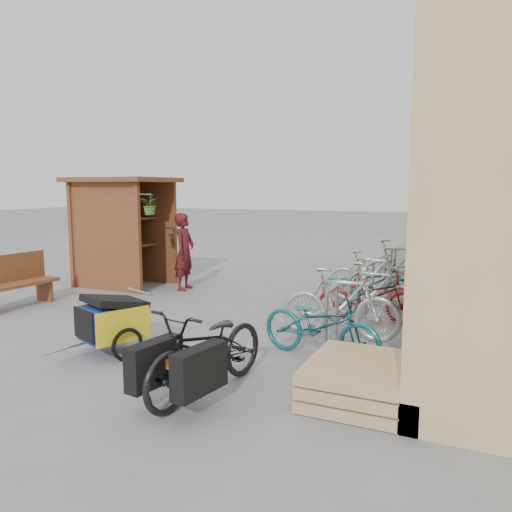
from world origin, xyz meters
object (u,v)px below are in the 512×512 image
at_px(bench, 14,281).
at_px(person_kiosk, 184,252).
at_px(bike_3, 372,291).
at_px(bike_6, 396,273).
at_px(child_trailer, 112,320).
at_px(bike_0, 320,325).
at_px(bike_4, 368,283).
at_px(bike_5, 369,275).
at_px(kiosk, 120,216).
at_px(shopping_carts, 435,250).
at_px(cargo_bike, 207,351).
at_px(bike_7, 397,265).
at_px(bike_2, 369,297).
at_px(pallet_stack, 359,380).
at_px(bike_1, 340,304).

height_order(bench, person_kiosk, person_kiosk).
height_order(bike_3, bike_6, bike_3).
bearing_deg(child_trailer, bike_3, 71.39).
relative_size(bike_0, bike_3, 1.08).
relative_size(bike_4, bike_5, 1.02).
bearing_deg(bike_5, person_kiosk, 90.56).
relative_size(child_trailer, person_kiosk, 0.85).
xyz_separation_m(child_trailer, person_kiosk, (-1.42, 3.95, 0.37)).
bearing_deg(kiosk, bike_5, 8.39).
relative_size(shopping_carts, cargo_bike, 1.25).
bearing_deg(bike_7, bike_6, 168.48).
xyz_separation_m(bike_2, bike_3, (-0.01, 0.27, 0.04)).
height_order(bike_3, bike_5, bike_5).
relative_size(pallet_stack, cargo_bike, 0.62).
distance_m(bike_0, bike_3, 2.27).
bearing_deg(bike_7, bike_3, 163.12).
bearing_deg(person_kiosk, kiosk, 90.44).
relative_size(shopping_carts, bike_5, 1.48).
bearing_deg(bike_4, bike_6, -23.24).
height_order(shopping_carts, bike_2, shopping_carts).
relative_size(bike_2, bike_4, 0.98).
height_order(shopping_carts, bike_3, shopping_carts).
xyz_separation_m(child_trailer, cargo_bike, (1.82, -0.66, 0.03)).
height_order(bike_1, bike_7, bike_7).
xyz_separation_m(shopping_carts, bike_6, (-0.52, -2.67, -0.20)).
relative_size(child_trailer, bike_3, 0.89).
bearing_deg(bike_2, child_trailer, 125.66).
relative_size(person_kiosk, bike_6, 1.00).
xyz_separation_m(kiosk, cargo_bike, (4.79, -4.42, -1.07)).
bearing_deg(bike_2, person_kiosk, 65.13).
bearing_deg(bike_2, bike_3, -9.38).
xyz_separation_m(kiosk, bike_6, (5.75, 1.65, -1.12)).
distance_m(bike_0, bike_2, 2.00).
bearing_deg(bike_7, bike_2, 163.27).
bearing_deg(bike_0, pallet_stack, -131.08).
height_order(bike_4, bike_7, bike_7).
bearing_deg(bike_7, bike_5, 147.62).
height_order(kiosk, bike_6, kiosk).
height_order(kiosk, bench, kiosk).
distance_m(bike_4, bike_6, 1.44).
height_order(bench, shopping_carts, shopping_carts).
height_order(bike_5, bike_6, bike_5).
bearing_deg(bike_4, child_trailer, 135.05).
bearing_deg(shopping_carts, person_kiosk, -138.88).
bearing_deg(cargo_bike, bike_6, 90.27).
bearing_deg(bike_3, bike_1, 177.79).
bearing_deg(bike_3, cargo_bike, 171.84).
xyz_separation_m(person_kiosk, bike_2, (4.18, -1.03, -0.39)).
xyz_separation_m(kiosk, bench, (-0.40, -2.49, -1.06)).
bearing_deg(bench, bike_4, 28.02).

